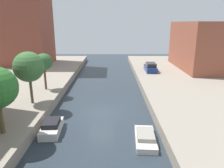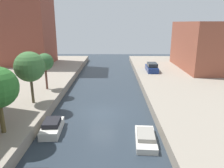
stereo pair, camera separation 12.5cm
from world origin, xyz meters
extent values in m
plane|color=#28333D|center=(0.00, 0.00, 0.00)|extent=(84.00, 84.00, 0.00)
cube|color=brown|center=(-16.00, 21.96, 11.14)|extent=(10.00, 8.58, 20.27)
cube|color=brown|center=(18.00, 17.68, 5.00)|extent=(10.00, 14.18, 8.00)
cylinder|color=brown|center=(-6.92, -5.69, 2.22)|extent=(0.33, 0.33, 2.45)
cylinder|color=brown|center=(-6.92, 0.39, 2.35)|extent=(0.27, 0.27, 2.69)
sphere|color=#3C6D38|center=(-6.92, 0.39, 4.73)|extent=(2.95, 2.95, 2.95)
cylinder|color=brown|center=(-6.92, 5.02, 2.33)|extent=(0.26, 0.26, 2.66)
sphere|color=#336134|center=(-6.92, 5.02, 4.37)|extent=(2.03, 2.03, 2.03)
cube|color=navy|center=(7.57, 15.17, 1.41)|extent=(1.79, 4.39, 0.81)
cube|color=#1E2328|center=(7.57, 14.85, 2.13)|extent=(1.55, 2.43, 0.63)
cube|color=beige|center=(-3.90, -3.78, 0.33)|extent=(1.63, 3.28, 0.67)
cube|color=black|center=(-3.90, -3.78, 0.86)|extent=(1.34, 1.82, 0.39)
cube|color=beige|center=(3.70, -5.26, 0.23)|extent=(1.74, 3.70, 0.46)
cube|color=gray|center=(3.70, -5.26, 0.61)|extent=(1.41, 2.07, 0.31)
camera|label=1|loc=(1.14, -19.86, 8.85)|focal=34.22mm
camera|label=2|loc=(1.27, -19.86, 8.85)|focal=34.22mm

